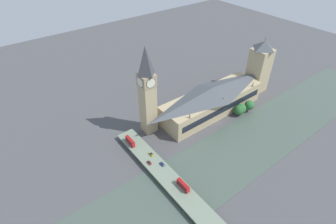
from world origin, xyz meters
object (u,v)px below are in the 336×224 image
at_px(parliament_hall, 212,100).
at_px(victoria_tower, 259,67).
at_px(car_northbound_mid, 149,163).
at_px(clock_tower, 147,90).
at_px(double_decker_bus_mid, 130,141).
at_px(double_decker_bus_lead, 183,185).
at_px(car_southbound_lead, 151,154).
at_px(road_bridge, 177,188).
at_px(car_northbound_lead, 162,164).

xyz_separation_m(parliament_hall, victoria_tower, (0.05, -63.67, 13.32)).
relative_size(victoria_tower, car_northbound_mid, 13.73).
relative_size(clock_tower, double_decker_bus_mid, 7.03).
relative_size(double_decker_bus_mid, car_northbound_mid, 2.61).
height_order(double_decker_bus_lead, car_northbound_mid, double_decker_bus_lead).
xyz_separation_m(car_northbound_mid, car_southbound_lead, (6.01, -5.74, 0.03)).
height_order(clock_tower, road_bridge, clock_tower).
distance_m(parliament_hall, double_decker_bus_lead, 93.90).
bearing_deg(victoria_tower, parliament_hall, 90.05).
bearing_deg(parliament_hall, victoria_tower, -89.95).
xyz_separation_m(victoria_tower, car_northbound_lead, (-28.17, 140.70, -21.36)).
xyz_separation_m(victoria_tower, car_southbound_lead, (-15.36, 141.48, -21.40)).
height_order(road_bridge, car_southbound_lead, car_southbound_lead).
distance_m(parliament_hall, car_southbound_lead, 79.72).
bearing_deg(victoria_tower, double_decker_bus_lead, 110.28).
distance_m(double_decker_bus_lead, car_northbound_lead, 24.19).
relative_size(parliament_hall, double_decker_bus_mid, 9.47).
relative_size(parliament_hall, clock_tower, 1.35).
bearing_deg(double_decker_bus_mid, car_northbound_mid, -178.96).
xyz_separation_m(parliament_hall, car_southbound_lead, (-15.30, 77.82, -8.08)).
xyz_separation_m(clock_tower, car_southbound_lead, (-28.49, 17.53, -34.78)).
xyz_separation_m(double_decker_bus_lead, double_decker_bus_mid, (56.45, 6.23, 0.17)).
bearing_deg(road_bridge, victoria_tower, -71.14).
bearing_deg(road_bridge, car_northbound_mid, 6.02).
relative_size(victoria_tower, road_bridge, 0.42).
relative_size(car_northbound_mid, car_southbound_lead, 0.94).
height_order(road_bridge, double_decker_bus_mid, double_decker_bus_mid).
height_order(car_northbound_mid, car_southbound_lead, car_southbound_lead).
distance_m(double_decker_bus_lead, car_northbound_mid, 31.51).
relative_size(road_bridge, car_northbound_lead, 31.88).
relative_size(double_decker_bus_lead, car_southbound_lead, 2.44).
distance_m(victoria_tower, car_northbound_mid, 150.30).
xyz_separation_m(double_decker_bus_lead, car_northbound_lead, (24.11, -0.77, -1.86)).
xyz_separation_m(clock_tower, car_northbound_lead, (-41.31, 16.75, -34.74)).
bearing_deg(car_northbound_mid, road_bridge, -173.98).
relative_size(clock_tower, road_bridge, 0.55).
distance_m(double_decker_bus_lead, double_decker_bus_mid, 56.80).
distance_m(double_decker_bus_lead, car_southbound_lead, 36.97).
xyz_separation_m(double_decker_bus_lead, car_southbound_lead, (36.92, 0.02, -1.89)).
xyz_separation_m(road_bridge, car_northbound_mid, (27.92, 2.95, 1.55)).
relative_size(clock_tower, victoria_tower, 1.34).
height_order(victoria_tower, car_southbound_lead, victoria_tower).
xyz_separation_m(clock_tower, car_northbound_mid, (-34.50, 23.27, -34.80)).
height_order(clock_tower, victoria_tower, clock_tower).
distance_m(victoria_tower, car_northbound_lead, 145.07).
height_order(road_bridge, car_northbound_mid, car_northbound_mid).
distance_m(road_bridge, car_southbound_lead, 34.08).
relative_size(car_northbound_lead, car_northbound_mid, 1.04).
bearing_deg(road_bridge, double_decker_bus_mid, 3.65).
xyz_separation_m(victoria_tower, double_decker_bus_mid, (4.17, 147.69, -19.33)).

